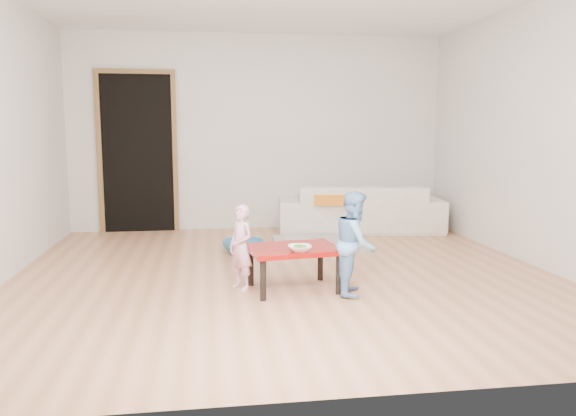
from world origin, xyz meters
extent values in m
cube|color=#AF744B|center=(0.00, 0.00, 0.00)|extent=(5.00, 5.00, 0.01)
cube|color=silver|center=(0.00, 2.50, 1.30)|extent=(5.00, 0.02, 2.60)
cube|color=silver|center=(2.50, 0.00, 1.30)|extent=(0.02, 5.00, 2.60)
imported|color=#EDE5CE|center=(1.29, 2.05, 0.31)|extent=(2.21, 1.08, 0.62)
cube|color=orange|center=(0.86, 1.81, 0.47)|extent=(0.53, 0.48, 0.13)
imported|color=white|center=(0.02, -0.72, 0.39)|extent=(0.19, 0.19, 0.05)
imported|color=#D4618F|center=(-0.44, -0.46, 0.36)|extent=(0.29, 0.31, 0.72)
imported|color=#5684C7|center=(0.48, -0.73, 0.43)|extent=(0.43, 0.49, 0.85)
imported|color=teal|center=(-0.33, 0.94, 0.07)|extent=(0.45, 0.45, 0.14)
camera|label=1|loc=(-0.71, -5.10, 1.35)|focal=35.00mm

